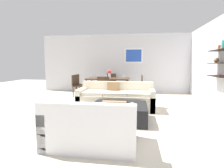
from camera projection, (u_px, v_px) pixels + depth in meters
ground_plane at (113, 111)px, 5.12m from camera, size 18.00×18.00×0.00m
back_wall_unit at (130, 63)px, 8.39m from camera, size 8.40×0.09×2.70m
right_wall_shelf_unit at (221, 63)px, 5.12m from camera, size 0.34×8.20×2.70m
sofa_beige at (116, 99)px, 5.41m from camera, size 2.23×0.90×0.78m
loveseat_white at (92, 128)px, 2.94m from camera, size 1.45×0.90×0.78m
coffee_table at (119, 112)px, 4.26m from camera, size 1.30×1.07×0.38m
decorative_bowl at (121, 103)px, 4.23m from camera, size 0.34×0.34×0.08m
candle_jar at (132, 104)px, 4.16m from camera, size 0.07×0.07×0.07m
apple_on_coffee_table at (107, 101)px, 4.41m from camera, size 0.08×0.08×0.08m
dining_table at (108, 80)px, 7.38m from camera, size 1.71×0.92×0.75m
dining_chair_left_far at (80, 83)px, 7.78m from camera, size 0.44×0.44×0.88m
dining_chair_foot at (104, 87)px, 6.55m from camera, size 0.44×0.44×0.88m
dining_chair_left_near at (77, 84)px, 7.38m from camera, size 0.44×0.44×0.88m
dining_chair_right_far at (139, 84)px, 7.43m from camera, size 0.44×0.44×0.88m
dining_chair_head at (111, 82)px, 8.25m from camera, size 0.44×0.44×0.88m
dining_chair_right_near at (139, 85)px, 7.02m from camera, size 0.44×0.44×0.88m
wine_glass_foot at (106, 76)px, 6.96m from camera, size 0.07×0.07×0.17m
wine_glass_right_near at (123, 76)px, 7.16m from camera, size 0.08×0.08×0.16m
wine_glass_left_near at (92, 75)px, 7.34m from camera, size 0.06×0.06×0.17m
centerpiece_vase at (109, 73)px, 7.30m from camera, size 0.16×0.16×0.34m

